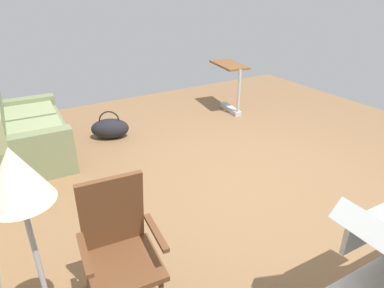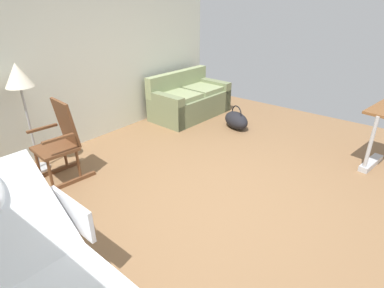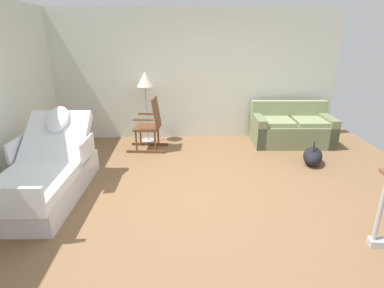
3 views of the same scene
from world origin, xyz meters
The scene contains 7 objects.
ground_plane centered at (0.00, 0.00, 0.00)m, with size 7.39×7.39×0.00m, color olive.
back_wall centered at (0.00, 2.71, 1.35)m, with size 6.11×0.10×2.70m, color silver.
hospital_bed centered at (-2.20, 0.00, 0.32)m, with size 1.06×2.09×1.18m.
couch centered at (2.01, 2.10, 0.31)m, with size 1.64×0.92×0.85m.
rocking_chair centered at (-0.90, 1.88, 0.50)m, with size 0.80×0.54×1.05m.
floor_lamp centered at (-1.02, 2.37, 1.23)m, with size 0.34×0.34×1.48m.
duffel_bag centered at (2.01, 1.00, 0.15)m, with size 0.52×0.64×0.43m.
Camera 3 is at (-0.34, -3.91, 2.18)m, focal length 28.54 mm.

